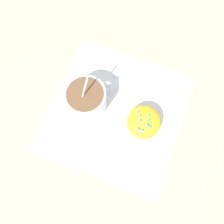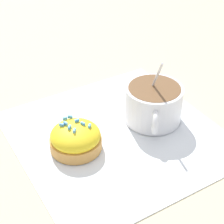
{
  "view_description": "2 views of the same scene",
  "coord_description": "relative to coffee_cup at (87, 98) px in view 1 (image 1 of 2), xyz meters",
  "views": [
    {
      "loc": [
        -0.06,
        0.15,
        0.52
      ],
      "look_at": [
        0.0,
        0.01,
        0.03
      ],
      "focal_mm": 35.0,
      "sensor_mm": 36.0,
      "label": 1
    },
    {
      "loc": [
        -0.23,
        -0.41,
        0.39
      ],
      "look_at": [
        0.0,
        0.02,
        0.03
      ],
      "focal_mm": 60.0,
      "sensor_mm": 36.0,
      "label": 2
    }
  ],
  "objects": [
    {
      "name": "coffee_cup",
      "position": [
        0.0,
        0.0,
        0.0
      ],
      "size": [
        0.1,
        0.11,
        0.12
      ],
      "color": "white",
      "rests_on": "paper_napkin"
    },
    {
      "name": "ground_plane",
      "position": [
        -0.07,
        -0.01,
        -0.04
      ],
      "size": [
        3.0,
        3.0,
        0.0
      ],
      "primitive_type": "plane",
      "color": "#C6B793"
    },
    {
      "name": "frosted_pastry",
      "position": [
        -0.14,
        -0.0,
        -0.02
      ],
      "size": [
        0.08,
        0.08,
        0.05
      ],
      "color": "#D19347",
      "rests_on": "paper_napkin"
    },
    {
      "name": "paper_napkin",
      "position": [
        -0.07,
        -0.01,
        -0.04
      ],
      "size": [
        0.33,
        0.34,
        0.0
      ],
      "color": "white",
      "rests_on": "ground_plane"
    }
  ]
}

